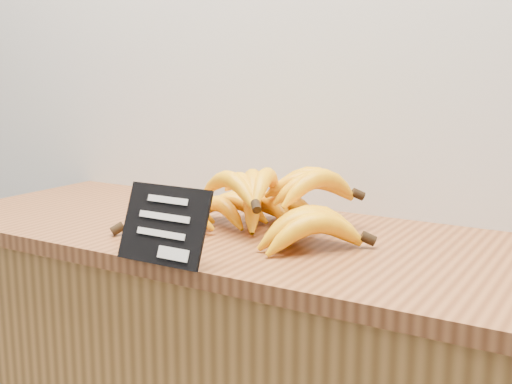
# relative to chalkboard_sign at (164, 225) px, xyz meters

# --- Properties ---
(counter_top) EXTENTS (1.48, 0.54, 0.03)m
(counter_top) POSITION_rel_chalkboard_sign_xyz_m (0.05, 0.25, -0.08)
(counter_top) COLOR brown
(counter_top) RESTS_ON counter
(chalkboard_sign) EXTENTS (0.16, 0.05, 0.13)m
(chalkboard_sign) POSITION_rel_chalkboard_sign_xyz_m (0.00, 0.00, 0.00)
(chalkboard_sign) COLOR black
(chalkboard_sign) RESTS_ON counter_top
(banana_pile) EXTENTS (0.53, 0.37, 0.12)m
(banana_pile) POSITION_rel_chalkboard_sign_xyz_m (0.03, 0.26, -0.01)
(banana_pile) COLOR #FBB20A
(banana_pile) RESTS_ON counter_top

